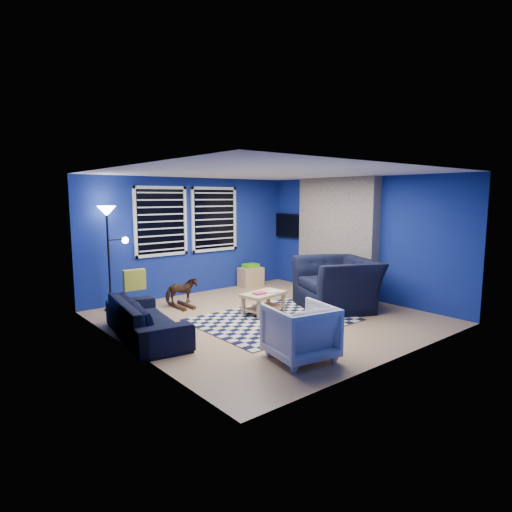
{
  "coord_description": "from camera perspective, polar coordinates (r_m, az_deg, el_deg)",
  "views": [
    {
      "loc": [
        -4.75,
        -5.48,
        2.1
      ],
      "look_at": [
        -0.03,
        0.3,
        1.06
      ],
      "focal_mm": 30.0,
      "sensor_mm": 36.0,
      "label": 1
    }
  ],
  "objects": [
    {
      "name": "window_left",
      "position": [
        8.91,
        -12.53,
        4.52
      ],
      "size": [
        1.17,
        0.06,
        1.42
      ],
      "color": "black",
      "rests_on": "wall_back"
    },
    {
      "name": "ceiling",
      "position": [
        7.27,
        1.7,
        11.08
      ],
      "size": [
        5.0,
        5.0,
        0.0
      ],
      "primitive_type": "plane",
      "rotation": [
        3.14,
        0.0,
        0.0
      ],
      "color": "white",
      "rests_on": "wall_back"
    },
    {
      "name": "wall_back",
      "position": [
        9.33,
        -8.46,
        2.62
      ],
      "size": [
        5.0,
        0.0,
        5.0
      ],
      "primitive_type": "plane",
      "rotation": [
        1.57,
        0.0,
        0.0
      ],
      "color": "navy",
      "rests_on": "floor"
    },
    {
      "name": "armchair_big",
      "position": [
        8.21,
        10.76,
        -3.65
      ],
      "size": [
        1.83,
        1.74,
        0.95
      ],
      "primitive_type": "imported",
      "rotation": [
        0.0,
        0.0,
        -1.97
      ],
      "color": "black",
      "rests_on": "floor"
    },
    {
      "name": "fireplace",
      "position": [
        9.34,
        10.63,
        2.24
      ],
      "size": [
        0.65,
        2.0,
        2.5
      ],
      "color": "gray",
      "rests_on": "floor"
    },
    {
      "name": "floor",
      "position": [
        7.55,
        1.62,
        -8.22
      ],
      "size": [
        5.0,
        5.0,
        0.0
      ],
      "primitive_type": "plane",
      "color": "tan",
      "rests_on": "ground"
    },
    {
      "name": "sofa",
      "position": [
        6.67,
        -14.44,
        -8.06
      ],
      "size": [
        2.09,
        1.08,
        0.58
      ],
      "primitive_type": "imported",
      "rotation": [
        0.0,
        0.0,
        1.42
      ],
      "color": "black",
      "rests_on": "floor"
    },
    {
      "name": "rug",
      "position": [
        7.4,
        2.29,
        -8.51
      ],
      "size": [
        2.51,
        2.01,
        0.02
      ],
      "primitive_type": "cube",
      "rotation": [
        0.0,
        0.0,
        -0.0
      ],
      "color": "black",
      "rests_on": "floor"
    },
    {
      "name": "floor_lamp",
      "position": [
        8.23,
        -19.07,
        3.9
      ],
      "size": [
        0.53,
        0.32,
        1.93
      ],
      "color": "black",
      "rests_on": "floor"
    },
    {
      "name": "wall_right",
      "position": [
        9.13,
        13.61,
        2.37
      ],
      "size": [
        0.0,
        5.0,
        5.0
      ],
      "primitive_type": "plane",
      "rotation": [
        1.57,
        0.0,
        -1.57
      ],
      "color": "navy",
      "rests_on": "floor"
    },
    {
      "name": "tv",
      "position": [
        10.41,
        4.64,
        4.05
      ],
      "size": [
        0.07,
        1.0,
        0.58
      ],
      "color": "black",
      "rests_on": "wall_right"
    },
    {
      "name": "cabinet",
      "position": [
        10.06,
        -0.71,
        -2.73
      ],
      "size": [
        0.56,
        0.39,
        0.54
      ],
      "rotation": [
        0.0,
        0.0,
        -0.05
      ],
      "color": "tan",
      "rests_on": "floor"
    },
    {
      "name": "wall_left",
      "position": [
        5.99,
        -16.74,
        -0.57
      ],
      "size": [
        0.0,
        5.0,
        5.0
      ],
      "primitive_type": "plane",
      "rotation": [
        1.57,
        0.0,
        1.57
      ],
      "color": "navy",
      "rests_on": "floor"
    },
    {
      "name": "throw_pillow",
      "position": [
        7.27,
        -15.91,
        -3.07
      ],
      "size": [
        0.36,
        0.13,
        0.34
      ],
      "primitive_type": "cube",
      "rotation": [
        0.0,
        0.0,
        -0.07
      ],
      "color": "gold",
      "rests_on": "sofa"
    },
    {
      "name": "rocking_horse",
      "position": [
        8.28,
        -9.92,
        -4.63
      ],
      "size": [
        0.42,
        0.63,
        0.49
      ],
      "primitive_type": "imported",
      "rotation": [
        0.0,
        0.0,
        1.29
      ],
      "color": "#4C2C18",
      "rests_on": "floor"
    },
    {
      "name": "coffee_table",
      "position": [
        7.73,
        1.03,
        -5.66
      ],
      "size": [
        0.88,
        0.6,
        0.41
      ],
      "rotation": [
        0.0,
        0.0,
        0.16
      ],
      "color": "tan",
      "rests_on": "rug"
    },
    {
      "name": "window_right",
      "position": [
        9.56,
        -5.55,
        4.9
      ],
      "size": [
        1.17,
        0.06,
        1.42
      ],
      "color": "black",
      "rests_on": "wall_back"
    },
    {
      "name": "armchair_bent",
      "position": [
        5.64,
        5.91,
        -10.02
      ],
      "size": [
        0.92,
        0.94,
        0.73
      ],
      "primitive_type": "imported",
      "rotation": [
        0.0,
        0.0,
        2.95
      ],
      "color": "gray",
      "rests_on": "floor"
    }
  ]
}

